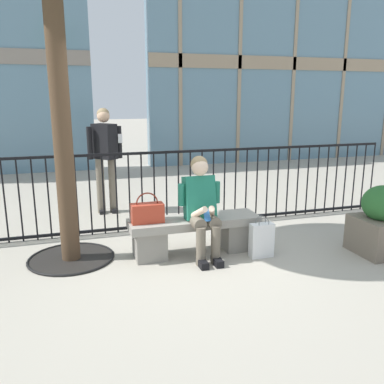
{
  "coord_description": "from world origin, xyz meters",
  "views": [
    {
      "loc": [
        -1.42,
        -4.51,
        1.9
      ],
      "look_at": [
        0.0,
        0.1,
        0.75
      ],
      "focal_mm": 37.96,
      "sensor_mm": 36.0,
      "label": 1
    }
  ],
  "objects_px": {
    "bystander_at_railing": "(105,152)",
    "planter": "(381,222)",
    "seated_person_with_phone": "(202,204)",
    "shopping_bag": "(262,240)",
    "handbag_on_bench": "(147,212)",
    "stone_bench": "(194,232)"
  },
  "relations": [
    {
      "from": "bystander_at_railing",
      "to": "planter",
      "type": "relative_size",
      "value": 2.01
    },
    {
      "from": "seated_person_with_phone",
      "to": "shopping_bag",
      "type": "xyz_separation_m",
      "value": [
        0.68,
        -0.24,
        -0.44
      ]
    },
    {
      "from": "planter",
      "to": "seated_person_with_phone",
      "type": "bearing_deg",
      "value": 165.68
    },
    {
      "from": "handbag_on_bench",
      "to": "shopping_bag",
      "type": "height_order",
      "value": "handbag_on_bench"
    },
    {
      "from": "handbag_on_bench",
      "to": "planter",
      "type": "height_order",
      "value": "planter"
    },
    {
      "from": "seated_person_with_phone",
      "to": "planter",
      "type": "distance_m",
      "value": 2.21
    },
    {
      "from": "stone_bench",
      "to": "handbag_on_bench",
      "type": "xyz_separation_m",
      "value": [
        -0.58,
        -0.01,
        0.3
      ]
    },
    {
      "from": "shopping_bag",
      "to": "seated_person_with_phone",
      "type": "bearing_deg",
      "value": 160.98
    },
    {
      "from": "shopping_bag",
      "to": "bystander_at_railing",
      "type": "distance_m",
      "value": 3.07
    },
    {
      "from": "stone_bench",
      "to": "planter",
      "type": "xyz_separation_m",
      "value": [
        2.18,
        -0.67,
        0.12
      ]
    },
    {
      "from": "stone_bench",
      "to": "planter",
      "type": "distance_m",
      "value": 2.28
    },
    {
      "from": "seated_person_with_phone",
      "to": "bystander_at_railing",
      "type": "relative_size",
      "value": 0.71
    },
    {
      "from": "stone_bench",
      "to": "planter",
      "type": "relative_size",
      "value": 1.88
    },
    {
      "from": "seated_person_with_phone",
      "to": "handbag_on_bench",
      "type": "relative_size",
      "value": 3.21
    },
    {
      "from": "seated_person_with_phone",
      "to": "handbag_on_bench",
      "type": "distance_m",
      "value": 0.64
    },
    {
      "from": "shopping_bag",
      "to": "planter",
      "type": "distance_m",
      "value": 1.49
    },
    {
      "from": "stone_bench",
      "to": "seated_person_with_phone",
      "type": "height_order",
      "value": "seated_person_with_phone"
    },
    {
      "from": "handbag_on_bench",
      "to": "bystander_at_railing",
      "type": "bearing_deg",
      "value": 96.88
    },
    {
      "from": "handbag_on_bench",
      "to": "bystander_at_railing",
      "type": "distance_m",
      "value": 2.22
    },
    {
      "from": "stone_bench",
      "to": "bystander_at_railing",
      "type": "distance_m",
      "value": 2.43
    },
    {
      "from": "shopping_bag",
      "to": "bystander_at_railing",
      "type": "height_order",
      "value": "bystander_at_railing"
    },
    {
      "from": "seated_person_with_phone",
      "to": "stone_bench",
      "type": "bearing_deg",
      "value": 110.19
    }
  ]
}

